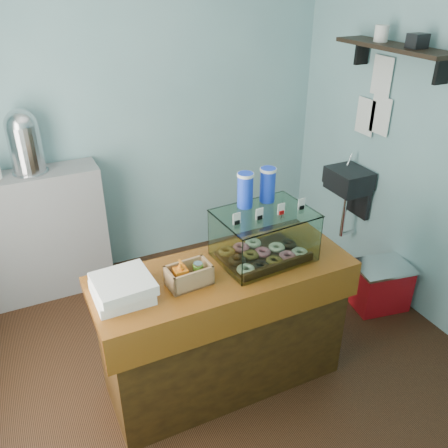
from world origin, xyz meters
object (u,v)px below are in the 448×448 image
display_case (262,231)px  red_cooler (380,285)px  counter (224,327)px  coffee_urn (24,140)px

display_case → red_cooler: (1.23, 0.12, -0.88)m
counter → display_case: 0.68m
coffee_urn → counter: bearing=-60.6°
counter → red_cooler: 1.54m
display_case → counter: bearing=-172.5°
coffee_urn → display_case: bearing=-52.4°
counter → display_case: display_case is taller
coffee_urn → red_cooler: size_ratio=1.00×
display_case → coffee_urn: 1.96m
display_case → red_cooler: 1.51m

